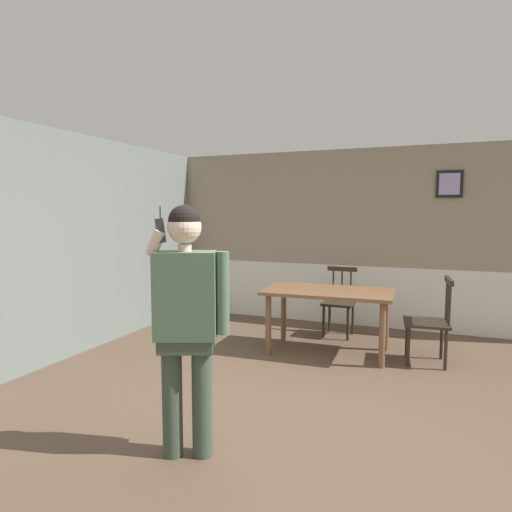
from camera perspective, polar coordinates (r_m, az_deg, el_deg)
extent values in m
plane|color=brown|center=(3.98, 5.35, -19.64)|extent=(7.21, 7.21, 0.00)
cube|color=gray|center=(6.80, 13.43, 6.01)|extent=(5.95, 0.12, 1.72)
cube|color=silver|center=(6.93, 13.19, -4.88)|extent=(5.95, 0.14, 0.90)
cube|color=silver|center=(6.83, 13.24, -1.21)|extent=(5.95, 0.05, 0.06)
cube|color=black|center=(6.66, 23.46, 8.43)|extent=(0.34, 0.03, 0.37)
cube|color=#A599D1|center=(6.65, 23.47, 8.44)|extent=(0.26, 0.01, 0.29)
cube|color=slate|center=(5.29, -27.12, 0.82)|extent=(0.12, 6.55, 2.62)
cube|color=brown|center=(5.42, 9.26, -4.51)|extent=(1.54, 0.92, 0.04)
cylinder|color=brown|center=(5.35, 1.58, -8.79)|extent=(0.07, 0.07, 0.73)
cylinder|color=brown|center=(5.11, 15.82, -9.69)|extent=(0.07, 0.07, 0.73)
cylinder|color=brown|center=(5.96, 3.54, -7.30)|extent=(0.07, 0.07, 0.73)
cylinder|color=brown|center=(5.75, 16.26, -8.00)|extent=(0.07, 0.07, 0.73)
cube|color=#2D2319|center=(5.40, 20.90, -7.96)|extent=(0.52, 0.52, 0.03)
cube|color=#2D2319|center=(5.33, 23.43, -2.91)|extent=(0.09, 0.48, 0.06)
cylinder|color=#2D2319|center=(5.23, 23.53, -5.52)|extent=(0.02, 0.02, 0.50)
cylinder|color=#2D2319|center=(5.37, 23.33, -5.24)|extent=(0.02, 0.02, 0.50)
cylinder|color=#2D2319|center=(5.51, 23.15, -4.96)|extent=(0.02, 0.02, 0.50)
cylinder|color=#2D2319|center=(5.26, 18.87, -10.92)|extent=(0.04, 0.04, 0.45)
cylinder|color=#2D2319|center=(5.63, 18.69, -9.83)|extent=(0.04, 0.04, 0.45)
cylinder|color=#2D2319|center=(5.30, 23.07, -10.97)|extent=(0.04, 0.04, 0.45)
cylinder|color=#2D2319|center=(5.66, 22.61, -9.89)|extent=(0.04, 0.04, 0.45)
cube|color=#2D2319|center=(6.23, 10.51, -5.95)|extent=(0.42, 0.42, 0.03)
cube|color=#2D2319|center=(6.34, 10.96, -1.63)|extent=(0.41, 0.05, 0.06)
cylinder|color=#2D2319|center=(6.34, 12.02, -3.50)|extent=(0.02, 0.02, 0.47)
cylinder|color=#2D2319|center=(6.37, 10.92, -3.44)|extent=(0.02, 0.02, 0.47)
cylinder|color=#2D2319|center=(6.39, 9.84, -3.39)|extent=(0.02, 0.02, 0.47)
cylinder|color=#2D2319|center=(6.09, 11.65, -8.51)|extent=(0.04, 0.04, 0.44)
cylinder|color=#2D2319|center=(6.16, 8.61, -8.28)|extent=(0.04, 0.04, 0.44)
cylinder|color=#2D2319|center=(6.41, 12.25, -7.82)|extent=(0.04, 0.04, 0.44)
cylinder|color=#2D2319|center=(6.47, 9.37, -7.62)|extent=(0.04, 0.04, 0.44)
cylinder|color=#3A493A|center=(3.26, -6.90, -17.45)|extent=(0.14, 0.14, 0.84)
cylinder|color=#3A493A|center=(3.29, -10.65, -17.29)|extent=(0.14, 0.14, 0.84)
cube|color=#3A493A|center=(3.14, -8.90, -10.83)|extent=(0.42, 0.33, 0.12)
cube|color=#4C664C|center=(3.07, -8.99, -4.96)|extent=(0.47, 0.37, 0.59)
cylinder|color=#4C664C|center=(3.04, -4.27, -4.73)|extent=(0.09, 0.09, 0.56)
cylinder|color=beige|center=(3.04, -12.70, 1.67)|extent=(0.15, 0.08, 0.20)
cylinder|color=beige|center=(3.03, -9.08, 1.05)|extent=(0.09, 0.09, 0.05)
sphere|color=beige|center=(3.02, -9.12, 3.67)|extent=(0.23, 0.23, 0.23)
sphere|color=black|center=(3.02, -9.14, 4.42)|extent=(0.22, 0.22, 0.22)
cube|color=#2D2D33|center=(3.02, -12.09, 3.18)|extent=(0.08, 0.06, 0.16)
cylinder|color=black|center=(3.01, -12.14, 5.46)|extent=(0.01, 0.01, 0.08)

